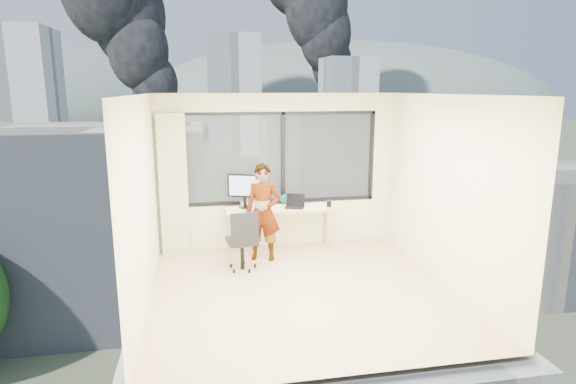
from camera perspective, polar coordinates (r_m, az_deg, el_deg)
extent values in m
cube|color=beige|center=(6.58, 1.64, -11.69)|extent=(4.00, 4.00, 0.01)
cube|color=white|center=(6.01, 1.80, 11.59)|extent=(4.00, 4.00, 0.01)
cube|color=beige|center=(4.31, 7.44, -6.41)|extent=(4.00, 0.01, 2.60)
cube|color=beige|center=(6.07, -17.06, -1.33)|extent=(0.01, 4.00, 2.60)
cube|color=beige|center=(6.87, 18.24, 0.13)|extent=(0.01, 4.00, 2.60)
cube|color=beige|center=(7.91, -13.55, 0.84)|extent=(0.45, 0.14, 2.30)
cube|color=#C9B686|center=(7.98, -0.88, -4.45)|extent=(1.80, 0.60, 0.75)
imported|color=#2D2D33|center=(7.49, -2.99, -2.46)|extent=(0.65, 0.52, 1.54)
cube|color=white|center=(8.06, -4.64, -1.32)|extent=(0.33, 0.30, 0.07)
cube|color=black|center=(7.84, 0.53, -1.87)|extent=(0.11, 0.06, 0.01)
cylinder|color=black|center=(7.95, 4.93, -1.39)|extent=(0.09, 0.09, 0.10)
ellipsoid|color=#0B4144|center=(8.09, -0.16, -0.80)|extent=(0.26, 0.17, 0.18)
cube|color=#515B3D|center=(126.98, -10.00, 4.55)|extent=(400.00, 400.00, 0.04)
cube|color=beige|center=(37.94, -22.02, -3.41)|extent=(16.00, 12.00, 14.00)
cube|color=silver|center=(46.65, 6.11, 1.50)|extent=(14.00, 13.00, 16.00)
cube|color=beige|center=(47.57, 31.07, -3.73)|extent=(12.00, 10.00, 10.00)
cube|color=silver|center=(106.39, -29.53, 9.28)|extent=(14.00, 14.00, 28.00)
cube|color=silver|center=(126.23, -6.55, 11.44)|extent=(13.00, 13.00, 30.00)
cube|color=silver|center=(153.08, 7.09, 10.81)|extent=(15.00, 15.00, 26.00)
ellipsoid|color=slate|center=(347.22, -30.93, 7.81)|extent=(288.00, 216.00, 90.00)
ellipsoid|color=slate|center=(341.66, 6.71, 9.40)|extent=(300.00, 220.00, 96.00)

